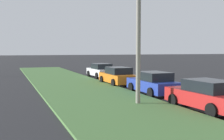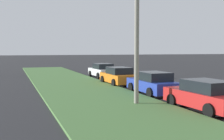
% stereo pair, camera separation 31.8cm
% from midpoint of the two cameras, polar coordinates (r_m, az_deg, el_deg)
% --- Properties ---
extents(grass_median, '(60.00, 6.00, 0.12)m').
position_cam_midpoint_polar(grass_median, '(16.43, -3.31, -5.85)').
color(grass_median, '#517F42').
rests_on(grass_median, ground).
extents(parked_car_red, '(4.40, 2.22, 1.47)m').
position_cam_midpoint_polar(parked_car_red, '(14.25, 18.11, -4.92)').
color(parked_car_red, red).
rests_on(parked_car_red, ground).
extents(parked_car_blue, '(4.33, 2.08, 1.47)m').
position_cam_midpoint_polar(parked_car_blue, '(18.58, 7.89, -2.68)').
color(parked_car_blue, '#23389E').
rests_on(parked_car_blue, ground).
extents(parked_car_orange, '(4.33, 2.08, 1.47)m').
position_cam_midpoint_polar(parked_car_orange, '(23.34, 0.79, -1.25)').
color(parked_car_orange, orange).
rests_on(parked_car_orange, ground).
extents(parked_car_white, '(4.36, 2.13, 1.47)m').
position_cam_midpoint_polar(parked_car_white, '(29.51, -2.58, -0.12)').
color(parked_car_white, silver).
rests_on(parked_car_white, ground).
extents(streetlight, '(0.36, 2.87, 7.50)m').
position_cam_midpoint_polar(streetlight, '(14.77, 6.05, 9.87)').
color(streetlight, gray).
rests_on(streetlight, ground).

